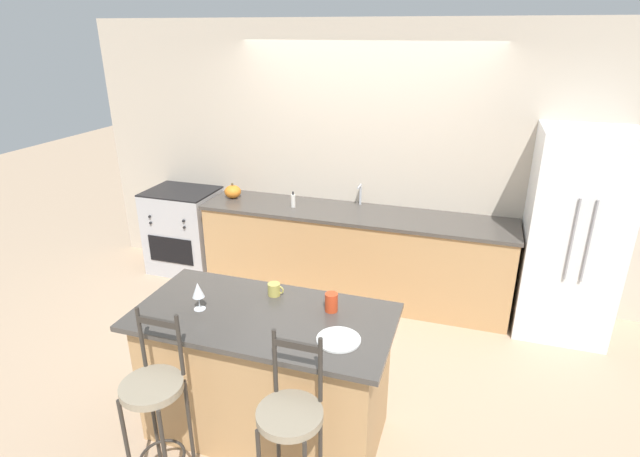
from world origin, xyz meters
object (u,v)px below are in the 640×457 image
at_px(bar_stool_far, 291,433).
at_px(wine_glass, 198,291).
at_px(bar_stool_near, 155,404).
at_px(soap_bottle, 293,201).
at_px(dinner_plate, 339,339).
at_px(pumpkin_decoration, 233,192).
at_px(refrigerator, 572,235).
at_px(coffee_mug, 274,289).
at_px(oven_range, 185,230).
at_px(tumbler_cup, 331,302).

height_order(bar_stool_far, wine_glass, bar_stool_far).
bearing_deg(bar_stool_near, soap_bottle, 93.08).
xyz_separation_m(dinner_plate, soap_bottle, (-1.08, 2.11, 0.05)).
bearing_deg(pumpkin_decoration, refrigerator, -0.93).
distance_m(dinner_plate, coffee_mug, 0.68).
distance_m(bar_stool_near, pumpkin_decoration, 2.84).
xyz_separation_m(bar_stool_near, bar_stool_far, (0.81, 0.03, 0.00)).
distance_m(oven_range, pumpkin_decoration, 0.82).
height_order(tumbler_cup, soap_bottle, soap_bottle).
distance_m(bar_stool_far, coffee_mug, 1.00).
xyz_separation_m(bar_stool_near, tumbler_cup, (0.80, 0.79, 0.36)).
bearing_deg(wine_glass, tumbler_cup, 16.60).
xyz_separation_m(coffee_mug, soap_bottle, (-0.52, 1.73, 0.02)).
bearing_deg(wine_glass, oven_range, 125.06).
bearing_deg(refrigerator, tumbler_cup, -131.87).
relative_size(oven_range, bar_stool_near, 0.81).
xyz_separation_m(oven_range, bar_stool_far, (2.30, -2.63, 0.15)).
xyz_separation_m(refrigerator, tumbler_cup, (-1.64, -1.83, 0.06)).
xyz_separation_m(dinner_plate, coffee_mug, (-0.56, 0.38, 0.03)).
height_order(wine_glass, tumbler_cup, wine_glass).
bearing_deg(bar_stool_near, pumpkin_decoration, 107.74).
relative_size(oven_range, coffee_mug, 8.25).
relative_size(bar_stool_near, wine_glass, 6.09).
bearing_deg(wine_glass, coffee_mug, 39.35).
relative_size(bar_stool_near, tumbler_cup, 9.48).
height_order(bar_stool_near, tumbler_cup, bar_stool_near).
xyz_separation_m(dinner_plate, pumpkin_decoration, (-1.80, 2.19, 0.05)).
bearing_deg(pumpkin_decoration, oven_range, -178.54).
height_order(dinner_plate, soap_bottle, soap_bottle).
distance_m(wine_glass, tumbler_cup, 0.85).
bearing_deg(coffee_mug, bar_stool_far, -62.71).
bearing_deg(wine_glass, bar_stool_near, -89.21).
height_order(oven_range, dinner_plate, oven_range).
xyz_separation_m(refrigerator, oven_range, (-3.93, 0.04, -0.46)).
bearing_deg(oven_range, pumpkin_decoration, 1.46).
distance_m(oven_range, bar_stool_near, 3.06).
relative_size(bar_stool_far, wine_glass, 6.09).
relative_size(bar_stool_near, coffee_mug, 10.16).
relative_size(wine_glass, tumbler_cup, 1.56).
height_order(bar_stool_near, coffee_mug, bar_stool_near).
bearing_deg(pumpkin_decoration, wine_glass, -68.22).
bearing_deg(bar_stool_near, coffee_mug, 66.43).
distance_m(coffee_mug, soap_bottle, 1.81).
distance_m(refrigerator, pumpkin_decoration, 3.30).
bearing_deg(oven_range, refrigerator, -0.55).
xyz_separation_m(bar_stool_far, dinner_plate, (0.13, 0.46, 0.31)).
relative_size(refrigerator, coffee_mug, 16.23).
relative_size(refrigerator, pumpkin_decoration, 10.56).
xyz_separation_m(bar_stool_near, wine_glass, (-0.01, 0.55, 0.44)).
height_order(dinner_plate, coffee_mug, coffee_mug).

